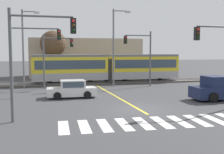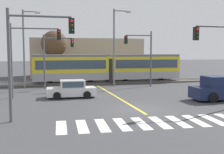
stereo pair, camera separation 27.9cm
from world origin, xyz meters
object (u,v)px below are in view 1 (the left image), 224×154
(traffic_light_near_left, at_px, (33,48))
(street_lamp_centre, at_px, (115,43))
(traffic_light_mid_left, at_px, (28,49))
(bare_tree_west, at_px, (53,44))
(light_rail_tram, at_px, (108,67))
(traffic_light_far_right, at_px, (142,51))
(pickup_truck, at_px, (222,90))
(sedan_crossing, at_px, (72,90))
(street_lamp_west, at_px, (25,44))
(traffic_light_far_left, at_px, (54,53))

(traffic_light_near_left, xyz_separation_m, street_lamp_centre, (8.85, 14.32, 0.72))
(traffic_light_mid_left, bearing_deg, bare_tree_west, 78.79)
(traffic_light_near_left, xyz_separation_m, bare_tree_west, (2.48, 23.36, 0.82))
(traffic_light_mid_left, height_order, traffic_light_near_left, traffic_light_near_left)
(light_rail_tram, distance_m, traffic_light_near_left, 19.91)
(street_lamp_centre, bearing_deg, traffic_light_far_right, -19.10)
(light_rail_tram, relative_size, street_lamp_centre, 2.11)
(street_lamp_centre, bearing_deg, pickup_truck, -61.00)
(sedan_crossing, distance_m, street_lamp_west, 9.47)
(light_rail_tram, xyz_separation_m, sedan_crossing, (-5.75, -10.04, -1.35))
(pickup_truck, height_order, traffic_light_far_left, traffic_light_far_left)
(sedan_crossing, height_order, traffic_light_near_left, traffic_light_near_left)
(traffic_light_far_right, bearing_deg, street_lamp_centre, 160.90)
(sedan_crossing, distance_m, traffic_light_near_left, 8.99)
(pickup_truck, height_order, traffic_light_mid_left, traffic_light_mid_left)
(sedan_crossing, relative_size, street_lamp_west, 0.50)
(sedan_crossing, height_order, street_lamp_west, street_lamp_west)
(sedan_crossing, bearing_deg, traffic_light_mid_left, 166.86)
(traffic_light_far_left, bearing_deg, pickup_truck, -40.28)
(traffic_light_far_right, bearing_deg, bare_tree_west, 132.67)
(sedan_crossing, bearing_deg, street_lamp_centre, 49.03)
(traffic_light_near_left, height_order, street_lamp_west, street_lamp_west)
(sedan_crossing, bearing_deg, traffic_light_far_right, 33.14)
(traffic_light_near_left, bearing_deg, sedan_crossing, 68.09)
(traffic_light_far_left, bearing_deg, bare_tree_west, 87.13)
(traffic_light_near_left, height_order, traffic_light_far_right, traffic_light_near_left)
(pickup_truck, relative_size, street_lamp_centre, 0.62)
(light_rail_tram, height_order, bare_tree_west, bare_tree_west)
(bare_tree_west, bearing_deg, street_lamp_west, -113.06)
(street_lamp_centre, bearing_deg, traffic_light_far_left, -179.47)
(traffic_light_far_right, relative_size, traffic_light_far_left, 1.08)
(light_rail_tram, height_order, traffic_light_far_right, traffic_light_far_right)
(sedan_crossing, xyz_separation_m, pickup_truck, (11.89, -4.40, 0.14))
(sedan_crossing, height_order, bare_tree_west, bare_tree_west)
(pickup_truck, bearing_deg, traffic_light_far_left, 139.72)
(street_lamp_west, relative_size, street_lamp_centre, 0.96)
(sedan_crossing, height_order, traffic_light_far_right, traffic_light_far_right)
(street_lamp_west, bearing_deg, traffic_light_far_right, -8.30)
(pickup_truck, bearing_deg, traffic_light_near_left, -167.67)
(traffic_light_far_left, bearing_deg, traffic_light_near_left, -98.06)
(sedan_crossing, bearing_deg, street_lamp_west, 118.61)
(traffic_light_mid_left, bearing_deg, traffic_light_far_left, 66.60)
(bare_tree_west, bearing_deg, sedan_crossing, -87.77)
(traffic_light_far_left, relative_size, bare_tree_west, 0.84)
(street_lamp_centre, bearing_deg, bare_tree_west, 125.19)
(pickup_truck, bearing_deg, light_rail_tram, 113.04)
(street_lamp_west, bearing_deg, bare_tree_west, 66.94)
(street_lamp_centre, bearing_deg, light_rail_tram, 90.31)
(traffic_light_near_left, distance_m, traffic_light_far_left, 14.40)
(sedan_crossing, distance_m, street_lamp_centre, 9.77)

